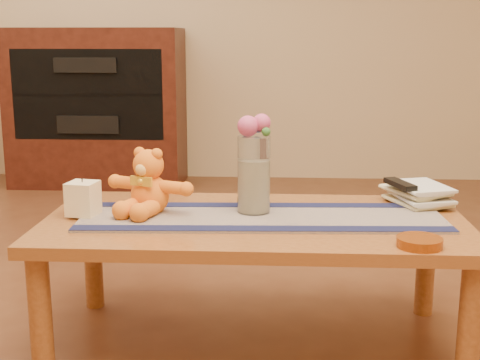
# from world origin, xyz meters

# --- Properties ---
(floor) EXTENTS (5.50, 5.50, 0.00)m
(floor) POSITION_xyz_m (0.00, 0.00, 0.00)
(floor) COLOR #532B17
(floor) RESTS_ON ground
(coffee_table_top) EXTENTS (1.40, 0.70, 0.04)m
(coffee_table_top) POSITION_xyz_m (0.00, 0.00, 0.43)
(coffee_table_top) COLOR brown
(coffee_table_top) RESTS_ON floor
(table_leg_fl) EXTENTS (0.07, 0.07, 0.41)m
(table_leg_fl) POSITION_xyz_m (-0.64, -0.29, 0.21)
(table_leg_fl) COLOR brown
(table_leg_fl) RESTS_ON floor
(table_leg_fr) EXTENTS (0.07, 0.07, 0.41)m
(table_leg_fr) POSITION_xyz_m (0.64, -0.29, 0.21)
(table_leg_fr) COLOR brown
(table_leg_fr) RESTS_ON floor
(table_leg_bl) EXTENTS (0.07, 0.07, 0.41)m
(table_leg_bl) POSITION_xyz_m (-0.64, 0.29, 0.21)
(table_leg_bl) COLOR brown
(table_leg_bl) RESTS_ON floor
(table_leg_br) EXTENTS (0.07, 0.07, 0.41)m
(table_leg_br) POSITION_xyz_m (0.64, 0.29, 0.21)
(table_leg_br) COLOR brown
(table_leg_br) RESTS_ON floor
(persian_runner) EXTENTS (1.21, 0.40, 0.01)m
(persian_runner) POSITION_xyz_m (0.02, -0.00, 0.45)
(persian_runner) COLOR #1D1B4D
(persian_runner) RESTS_ON coffee_table_top
(runner_border_near) EXTENTS (1.20, 0.11, 0.00)m
(runner_border_near) POSITION_xyz_m (0.03, -0.15, 0.46)
(runner_border_near) COLOR #14173D
(runner_border_near) RESTS_ON persian_runner
(runner_border_far) EXTENTS (1.20, 0.11, 0.00)m
(runner_border_far) POSITION_xyz_m (0.02, 0.14, 0.46)
(runner_border_far) COLOR #14173D
(runner_border_far) RESTS_ON persian_runner
(teddy_bear) EXTENTS (0.38, 0.35, 0.21)m
(teddy_bear) POSITION_xyz_m (-0.36, 0.04, 0.56)
(teddy_bear) COLOR orange
(teddy_bear) RESTS_ON persian_runner
(pillar_candle) EXTENTS (0.11, 0.11, 0.11)m
(pillar_candle) POSITION_xyz_m (-0.57, -0.01, 0.51)
(pillar_candle) COLOR #F6E2B5
(pillar_candle) RESTS_ON persian_runner
(candle_wick) EXTENTS (0.00, 0.00, 0.01)m
(candle_wick) POSITION_xyz_m (-0.57, -0.01, 0.58)
(candle_wick) COLOR black
(candle_wick) RESTS_ON pillar_candle
(glass_vase) EXTENTS (0.11, 0.11, 0.26)m
(glass_vase) POSITION_xyz_m (-0.01, 0.05, 0.59)
(glass_vase) COLOR silver
(glass_vase) RESTS_ON persian_runner
(potpourri_fill) EXTENTS (0.09, 0.09, 0.18)m
(potpourri_fill) POSITION_xyz_m (-0.01, 0.05, 0.55)
(potpourri_fill) COLOR beige
(potpourri_fill) RESTS_ON glass_vase
(rose_left) EXTENTS (0.07, 0.07, 0.07)m
(rose_left) POSITION_xyz_m (-0.03, 0.04, 0.75)
(rose_left) COLOR #BF437A
(rose_left) RESTS_ON glass_vase
(rose_right) EXTENTS (0.06, 0.06, 0.06)m
(rose_right) POSITION_xyz_m (0.02, 0.06, 0.76)
(rose_right) COLOR #BF437A
(rose_right) RESTS_ON glass_vase
(blue_flower_back) EXTENTS (0.04, 0.04, 0.04)m
(blue_flower_back) POSITION_xyz_m (0.00, 0.09, 0.75)
(blue_flower_back) COLOR #4C59A5
(blue_flower_back) RESTS_ON glass_vase
(blue_flower_side) EXTENTS (0.04, 0.04, 0.04)m
(blue_flower_side) POSITION_xyz_m (-0.04, 0.07, 0.74)
(blue_flower_side) COLOR #4C59A5
(blue_flower_side) RESTS_ON glass_vase
(leaf_sprig) EXTENTS (0.03, 0.03, 0.03)m
(leaf_sprig) POSITION_xyz_m (0.03, 0.03, 0.74)
(leaf_sprig) COLOR #33662D
(leaf_sprig) RESTS_ON glass_vase
(bronze_ball) EXTENTS (0.07, 0.07, 0.07)m
(bronze_ball) POSITION_xyz_m (-0.03, 0.08, 0.49)
(bronze_ball) COLOR #453C17
(bronze_ball) RESTS_ON persian_runner
(book_bottom) EXTENTS (0.24, 0.27, 0.02)m
(book_bottom) POSITION_xyz_m (0.50, 0.18, 0.46)
(book_bottom) COLOR beige
(book_bottom) RESTS_ON coffee_table_top
(book_lower) EXTENTS (0.21, 0.26, 0.02)m
(book_lower) POSITION_xyz_m (0.51, 0.18, 0.48)
(book_lower) COLOR beige
(book_lower) RESTS_ON book_bottom
(book_upper) EXTENTS (0.25, 0.27, 0.02)m
(book_upper) POSITION_xyz_m (0.49, 0.18, 0.50)
(book_upper) COLOR beige
(book_upper) RESTS_ON book_lower
(book_top) EXTENTS (0.22, 0.26, 0.02)m
(book_top) POSITION_xyz_m (0.51, 0.18, 0.52)
(book_top) COLOR beige
(book_top) RESTS_ON book_upper
(tv_remote) EXTENTS (0.10, 0.17, 0.02)m
(tv_remote) POSITION_xyz_m (0.50, 0.17, 0.54)
(tv_remote) COLOR black
(tv_remote) RESTS_ON book_top
(amber_dish) EXTENTS (0.16, 0.16, 0.03)m
(amber_dish) POSITION_xyz_m (0.48, -0.28, 0.46)
(amber_dish) COLOR #BF5914
(amber_dish) RESTS_ON coffee_table_top
(media_cabinet) EXTENTS (1.20, 0.50, 1.10)m
(media_cabinet) POSITION_xyz_m (-1.20, 2.48, 0.55)
(media_cabinet) COLOR black
(media_cabinet) RESTS_ON floor
(cabinet_cavity) EXTENTS (1.02, 0.03, 0.61)m
(cabinet_cavity) POSITION_xyz_m (-1.20, 2.25, 0.66)
(cabinet_cavity) COLOR black
(cabinet_cavity) RESTS_ON media_cabinet
(cabinet_shelf) EXTENTS (1.02, 0.20, 0.02)m
(cabinet_shelf) POSITION_xyz_m (-1.20, 2.33, 0.66)
(cabinet_shelf) COLOR black
(cabinet_shelf) RESTS_ON media_cabinet
(stereo_upper) EXTENTS (0.42, 0.28, 0.10)m
(stereo_upper) POSITION_xyz_m (-1.20, 2.35, 0.86)
(stereo_upper) COLOR black
(stereo_upper) RESTS_ON media_cabinet
(stereo_lower) EXTENTS (0.42, 0.28, 0.12)m
(stereo_lower) POSITION_xyz_m (-1.20, 2.35, 0.46)
(stereo_lower) COLOR black
(stereo_lower) RESTS_ON media_cabinet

